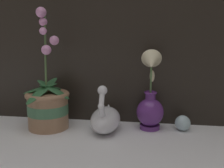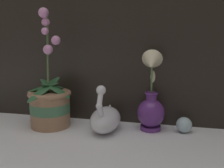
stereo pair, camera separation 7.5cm
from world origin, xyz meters
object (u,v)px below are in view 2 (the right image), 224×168
at_px(swan_figurine, 106,118).
at_px(glass_sphere, 184,125).
at_px(orchid_potted_plant, 50,103).
at_px(blue_vase, 151,103).

distance_m(swan_figurine, glass_sphere, 0.29).
relative_size(orchid_potted_plant, blue_vase, 1.49).
xyz_separation_m(blue_vase, glass_sphere, (0.12, 0.00, -0.08)).
height_order(swan_figurine, glass_sphere, swan_figurine).
height_order(blue_vase, glass_sphere, blue_vase).
xyz_separation_m(orchid_potted_plant, blue_vase, (0.39, 0.04, 0.01)).
relative_size(blue_vase, glass_sphere, 5.23).
bearing_deg(blue_vase, glass_sphere, 2.33).
bearing_deg(glass_sphere, blue_vase, -177.67).
relative_size(orchid_potted_plant, glass_sphere, 7.80).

